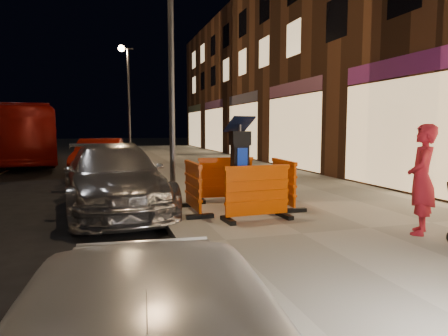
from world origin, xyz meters
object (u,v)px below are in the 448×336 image
object	(u,v)px
barrier_bldgside	(283,183)
car_silver	(115,210)
barrier_back	(226,179)
barrier_kerbside	(193,187)
bus_doubledecker	(28,164)
man	(422,179)
parking_kiosk	(240,166)
car_red	(100,176)
barrier_front	(257,193)

from	to	relation	value
barrier_bldgside	car_silver	xyz separation A→B (m)	(-3.34, 1.36, -0.64)
barrier_back	car_silver	size ratio (longest dim) A/B	0.26
barrier_kerbside	barrier_bldgside	bearing A→B (deg)	-90.50
bus_doubledecker	man	world-z (taller)	man
barrier_kerbside	car_silver	world-z (taller)	barrier_kerbside
parking_kiosk	man	bearing A→B (deg)	-49.03
parking_kiosk	barrier_back	world-z (taller)	parking_kiosk
barrier_kerbside	man	bearing A→B (deg)	-130.29
car_red	barrier_kerbside	bearing A→B (deg)	-69.46
barrier_kerbside	barrier_bldgside	distance (m)	1.90
barrier_front	parking_kiosk	bearing A→B (deg)	86.50
car_silver	bus_doubledecker	bearing A→B (deg)	101.40
car_silver	car_red	bearing A→B (deg)	87.83
car_silver	barrier_back	bearing A→B (deg)	-15.09
barrier_bldgside	barrier_back	bearing A→B (deg)	48.50
car_red	bus_doubledecker	distance (m)	7.20
barrier_back	bus_doubledecker	distance (m)	14.44
bus_doubledecker	man	distance (m)	18.48
barrier_front	bus_doubledecker	bearing A→B (deg)	109.02
barrier_kerbside	car_silver	size ratio (longest dim) A/B	0.26
car_silver	bus_doubledecker	size ratio (longest dim) A/B	0.48
barrier_back	barrier_kerbside	bearing A→B (deg)	-130.50
barrier_front	barrier_back	distance (m)	1.90
car_red	bus_doubledecker	xyz separation A→B (m)	(-3.45, 6.32, 0.00)
parking_kiosk	car_red	size ratio (longest dim) A/B	0.42
barrier_front	barrier_back	world-z (taller)	same
parking_kiosk	barrier_bldgside	size ratio (longest dim) A/B	1.40
car_silver	man	xyz separation A→B (m)	(4.47, -3.88, 1.00)
bus_doubledecker	parking_kiosk	bearing A→B (deg)	-73.76
barrier_kerbside	bus_doubledecker	world-z (taller)	bus_doubledecker
bus_doubledecker	man	xyz separation A→B (m)	(8.27, -16.50, 1.00)
barrier_bldgside	man	size ratio (longest dim) A/B	0.74
car_red	man	bearing A→B (deg)	-57.31
parking_kiosk	car_silver	size ratio (longest dim) A/B	0.36
barrier_bldgside	car_silver	size ratio (longest dim) A/B	0.26
bus_doubledecker	man	bearing A→B (deg)	-71.04
barrier_front	car_red	xyz separation A→B (m)	(-2.74, 8.61, -0.64)
car_red	bus_doubledecker	bearing A→B (deg)	125.99
barrier_front	car_silver	xyz separation A→B (m)	(-2.39, 2.31, -0.64)
parking_kiosk	man	distance (m)	3.26
parking_kiosk	man	xyz separation A→B (m)	(2.07, -2.52, -0.03)
parking_kiosk	bus_doubledecker	xyz separation A→B (m)	(-6.19, 13.98, -1.02)
barrier_front	barrier_bldgside	bearing A→B (deg)	41.50
parking_kiosk	barrier_back	bearing A→B (deg)	91.50
barrier_bldgside	man	distance (m)	2.78
parking_kiosk	bus_doubledecker	bearing A→B (deg)	115.39
barrier_back	car_silver	distance (m)	2.51
barrier_kerbside	man	size ratio (longest dim) A/B	0.74
barrier_kerbside	man	xyz separation A→B (m)	(3.02, -2.52, 0.36)
barrier_front	barrier_bldgside	distance (m)	1.34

